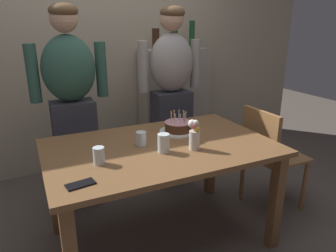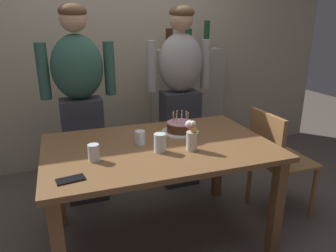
{
  "view_description": "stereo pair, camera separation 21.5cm",
  "coord_description": "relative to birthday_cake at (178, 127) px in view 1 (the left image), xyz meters",
  "views": [
    {
      "loc": [
        -0.79,
        -1.77,
        1.51
      ],
      "look_at": [
        0.09,
        0.07,
        0.84
      ],
      "focal_mm": 33.32,
      "sensor_mm": 36.0,
      "label": 1
    },
    {
      "loc": [
        -0.59,
        -1.86,
        1.51
      ],
      "look_at": [
        0.09,
        0.07,
        0.84
      ],
      "focal_mm": 33.32,
      "sensor_mm": 36.0,
      "label": 2
    }
  ],
  "objects": [
    {
      "name": "flower_vase",
      "position": [
        -0.06,
        -0.33,
        0.07
      ],
      "size": [
        0.07,
        0.08,
        0.2
      ],
      "color": "silver",
      "rests_on": "dining_table"
    },
    {
      "name": "shelf_cabinet",
      "position": [
        0.54,
        1.15,
        -0.14
      ],
      "size": [
        0.76,
        0.3,
        1.54
      ],
      "color": "#9E9384",
      "rests_on": "ground_plane"
    },
    {
      "name": "dining_table",
      "position": [
        -0.22,
        -0.18,
        -0.13
      ],
      "size": [
        1.5,
        0.96,
        0.74
      ],
      "color": "brown",
      "rests_on": "ground_plane"
    },
    {
      "name": "birthday_cake",
      "position": [
        0.0,
        0.0,
        0.0
      ],
      "size": [
        0.28,
        0.28,
        0.16
      ],
      "color": "white",
      "rests_on": "dining_table"
    },
    {
      "name": "water_glass_far",
      "position": [
        -0.34,
        -0.13,
        0.01
      ],
      "size": [
        0.07,
        0.07,
        0.09
      ],
      "primitive_type": "cylinder",
      "color": "silver",
      "rests_on": "dining_table"
    },
    {
      "name": "ground_plane",
      "position": [
        -0.22,
        -0.18,
        -0.78
      ],
      "size": [
        10.0,
        10.0,
        0.0
      ],
      "primitive_type": "plane",
      "color": "#564C44"
    },
    {
      "name": "person_woman_cardigan",
      "position": [
        0.22,
        0.58,
        0.1
      ],
      "size": [
        0.61,
        0.27,
        1.66
      ],
      "rotation": [
        0.0,
        0.0,
        3.14
      ],
      "color": "#33333D",
      "rests_on": "ground_plane"
    },
    {
      "name": "person_man_bearded",
      "position": [
        -0.66,
        0.58,
        0.1
      ],
      "size": [
        0.61,
        0.27,
        1.66
      ],
      "rotation": [
        0.0,
        0.0,
        3.14
      ],
      "color": "#33333D",
      "rests_on": "ground_plane"
    },
    {
      "name": "water_glass_near",
      "position": [
        -0.25,
        -0.29,
        0.02
      ],
      "size": [
        0.08,
        0.08,
        0.12
      ],
      "primitive_type": "cylinder",
      "color": "silver",
      "rests_on": "dining_table"
    },
    {
      "name": "cell_phone",
      "position": [
        -0.81,
        -0.5,
        -0.03
      ],
      "size": [
        0.15,
        0.09,
        0.01
      ],
      "primitive_type": "cube",
      "rotation": [
        0.0,
        0.0,
        0.16
      ],
      "color": "black",
      "rests_on": "dining_table"
    },
    {
      "name": "back_wall",
      "position": [
        -0.22,
        1.37,
        0.52
      ],
      "size": [
        5.2,
        0.1,
        2.6
      ],
      "primitive_type": "cube",
      "color": "tan",
      "rests_on": "ground_plane"
    },
    {
      "name": "dining_chair",
      "position": [
        0.74,
        -0.17,
        -0.26
      ],
      "size": [
        0.42,
        0.42,
        0.87
      ],
      "rotation": [
        0.0,
        0.0,
        1.57
      ],
      "color": "olive",
      "rests_on": "ground_plane"
    },
    {
      "name": "water_glass_side",
      "position": [
        -0.66,
        -0.29,
        0.01
      ],
      "size": [
        0.07,
        0.07,
        0.1
      ],
      "primitive_type": "cylinder",
      "color": "silver",
      "rests_on": "dining_table"
    }
  ]
}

